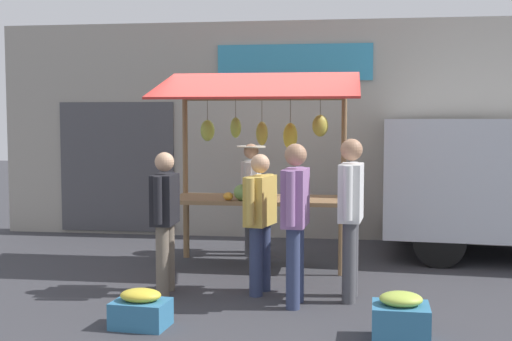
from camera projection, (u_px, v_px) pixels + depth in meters
name	position (u px, v px, depth m)	size (l,w,h in m)	color
ground_plane	(259.00, 266.00, 8.64)	(40.00, 40.00, 0.00)	#38383D
street_backdrop	(274.00, 130.00, 10.68)	(9.00, 0.30, 3.40)	#9E998E
market_stall	(260.00, 145.00, 8.55)	(2.50, 1.46, 2.50)	olive
vendor_with_sunhat	(251.00, 190.00, 9.34)	(0.40, 0.67, 1.54)	#4C4C51
shopper_with_shopping_bag	(165.00, 213.00, 7.22)	(0.23, 0.67, 1.53)	#726656
shopper_with_ponytail	(260.00, 215.00, 7.22)	(0.32, 0.64, 1.51)	navy
shopper_in_grey_tee	(351.00, 207.00, 6.96)	(0.27, 0.71, 1.68)	#4C4C51
shopper_in_striped_shirt	(295.00, 212.00, 6.74)	(0.26, 0.70, 1.64)	navy
produce_crate_near	(401.00, 318.00, 5.71)	(0.49, 0.43, 0.42)	teal
produce_crate_side	(141.00, 310.00, 6.09)	(0.53, 0.41, 0.35)	teal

